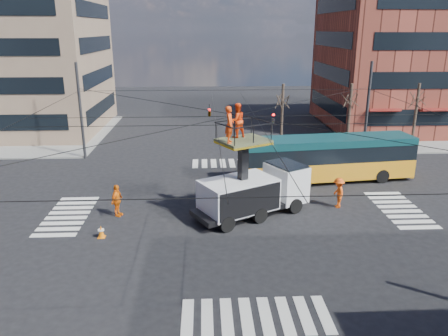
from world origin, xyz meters
The scene contains 14 objects.
ground centered at (0.00, 0.00, 0.00)m, with size 120.00×120.00×0.00m, color black.
sidewalk_ne centered at (21.00, 21.00, 0.06)m, with size 18.00×18.00×0.12m, color slate.
sidewalk_nw centered at (-21.00, 21.00, 0.06)m, with size 18.00×18.00×0.12m, color slate.
crosswalks centered at (0.00, 0.00, 0.01)m, with size 22.40×22.40×0.02m, color silver, non-canonical shape.
building_ne centered at (21.98, 23.98, 7.00)m, with size 20.06×16.06×14.00m.
overhead_network centered at (-0.07, 0.40, 4.29)m, with size 24.24×24.24×8.00m.
tree_a centered at (5.00, 13.50, 4.63)m, with size 2.00×2.00×6.00m.
tree_b centered at (11.00, 13.50, 4.63)m, with size 2.00×2.00×6.00m.
tree_c centered at (17.00, 13.50, 4.63)m, with size 2.00×2.00×6.00m.
utility_truck centered at (0.97, -0.31, 2.13)m, with size 7.24×5.40×6.66m.
city_bus centered at (6.93, 5.47, 1.73)m, with size 12.59×4.08×3.20m.
traffic_cone centered at (-7.38, -2.99, 0.33)m, with size 0.36×0.36×0.67m, color orange.
worker_ground centered at (-7.02, -0.21, 0.96)m, with size 1.13×0.47×1.93m, color orange.
flagger centered at (6.28, 0.47, 0.95)m, with size 1.23×0.70×1.90m, color #EB4E0E.
Camera 1 is at (-1.91, -24.12, 10.52)m, focal length 35.00 mm.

